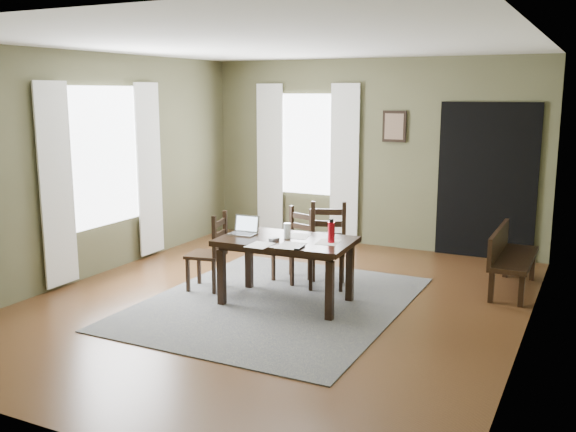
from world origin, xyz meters
The scene contains 25 objects.
ground centered at (0.00, 0.00, -0.01)m, with size 5.00×6.00×0.01m.
room_shell centered at (0.00, 0.00, 1.80)m, with size 5.02×6.02×2.71m.
rug centered at (0.00, 0.00, 0.01)m, with size 2.60×3.20×0.01m.
dining_table centered at (0.10, 0.05, 0.62)m, with size 1.44×0.91×0.70m.
chair_end centered at (-0.88, 0.08, 0.44)m, with size 0.46×0.45×0.89m.
chair_back_left centered at (-0.19, 0.85, 0.43)m, with size 0.47×0.47×0.86m.
chair_back_right centered at (0.26, 0.81, 0.47)m, with size 0.53×0.53×0.96m.
bench centered at (2.16, 1.58, 0.43)m, with size 0.41×1.26×0.71m.
laptop centered at (-0.41, 0.06, 0.76)m, with size 0.30×0.24×0.20m.
computer_mouse centered at (0.05, -0.12, 0.73)m, with size 0.06×0.10×0.03m, color #3F3F42.
tv_remote centered at (0.41, -0.27, 0.72)m, with size 0.05×0.19×0.02m, color black.
drinking_glass centered at (0.11, 0.06, 0.79)m, with size 0.08×0.08×0.17m, color silver.
water_bottle centered at (0.60, 0.09, 0.82)m, with size 0.07×0.07×0.25m.
paper_b centered at (0.29, -0.21, 0.71)m, with size 0.24×0.32×0.00m, color white.
paper_c centered at (0.17, 0.21, 0.71)m, with size 0.22×0.28×0.00m, color white.
paper_d centered at (0.57, 0.09, 0.71)m, with size 0.22×0.28×0.00m, color white.
paper_e centered at (-0.01, -0.33, 0.71)m, with size 0.22×0.29×0.00m, color white.
window_left centered at (-2.47, 0.20, 1.45)m, with size 0.01×1.30×1.70m.
window_back centered at (-1.00, 2.97, 1.45)m, with size 1.00×0.01×1.50m.
curtain_left_near centered at (-2.44, -0.62, 1.20)m, with size 0.03×0.48×2.30m.
curtain_left_far centered at (-2.44, 1.02, 1.20)m, with size 0.03×0.48×2.30m.
curtain_back_left centered at (-1.62, 2.94, 1.20)m, with size 0.44×0.03×2.30m.
curtain_back_right centered at (-0.38, 2.94, 1.20)m, with size 0.44×0.03×2.30m.
framed_picture centered at (0.35, 2.97, 1.75)m, with size 0.34×0.03×0.44m.
doorway_back centered at (1.65, 2.97, 1.05)m, with size 1.30×0.03×2.10m.
Camera 1 is at (3.04, -5.84, 2.23)m, focal length 40.00 mm.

